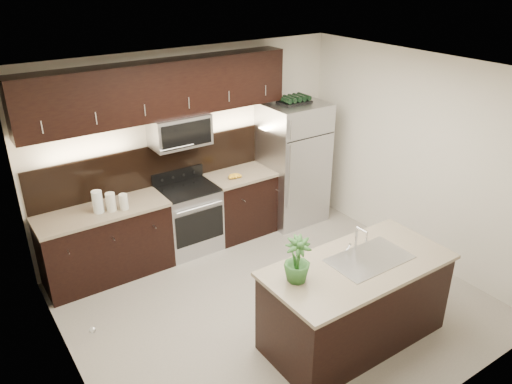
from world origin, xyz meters
TOP-DOWN VIEW (x-y plane):
  - ground at (0.00, 0.00)m, footprint 4.50×4.50m
  - room_walls at (-0.11, -0.04)m, footprint 4.52×4.02m
  - counter_run at (-0.46, 1.69)m, footprint 3.51×0.65m
  - upper_fixtures at (-0.43, 1.84)m, footprint 3.49×0.40m
  - island at (0.33, -0.92)m, footprint 1.96×0.96m
  - sink_faucet at (0.48, -0.91)m, footprint 0.84×0.50m
  - refrigerator at (1.48, 1.63)m, footprint 0.89×0.80m
  - wine_rack at (1.48, 1.63)m, footprint 0.45×0.28m
  - plant at (-0.36, -0.79)m, footprint 0.32×0.32m
  - canisters at (-1.35, 1.60)m, footprint 0.40×0.21m
  - french_press at (1.17, 1.64)m, footprint 0.11×0.11m
  - bananas at (0.38, 1.61)m, footprint 0.22×0.18m

SIDE VIEW (x-z plane):
  - ground at x=0.00m, z-range 0.00..0.00m
  - counter_run at x=-0.46m, z-range 0.00..0.94m
  - island at x=0.33m, z-range 0.00..0.94m
  - refrigerator at x=1.48m, z-range 0.00..1.84m
  - sink_faucet at x=0.48m, z-range 0.81..1.10m
  - bananas at x=0.38m, z-range 0.94..1.00m
  - french_press at x=1.17m, z-range 0.90..1.21m
  - canisters at x=-1.35m, z-range 0.92..1.20m
  - plant at x=-0.36m, z-range 0.94..1.39m
  - room_walls at x=-0.11m, z-range 0.34..3.05m
  - wine_rack at x=1.48m, z-range 1.83..1.94m
  - upper_fixtures at x=-0.43m, z-range 1.31..2.97m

